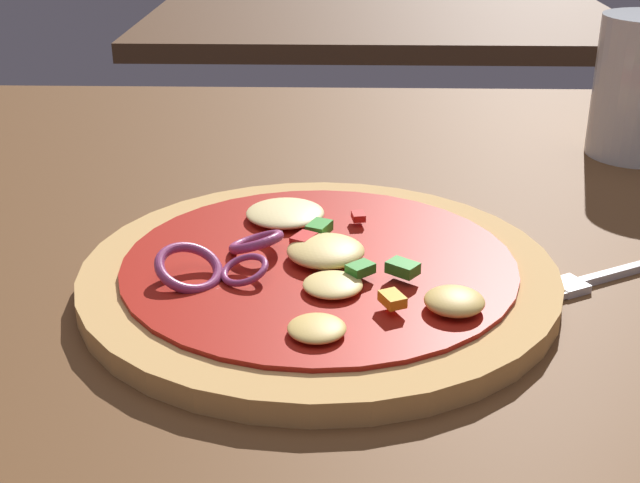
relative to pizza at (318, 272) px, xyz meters
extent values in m
cube|color=brown|center=(0.02, -0.04, -0.02)|extent=(1.44, 1.04, 0.03)
cylinder|color=tan|center=(0.00, 0.00, 0.00)|extent=(0.28, 0.28, 0.01)
cylinder|color=#A81C11|center=(0.00, 0.00, 0.01)|extent=(0.23, 0.23, 0.00)
ellipsoid|color=#E5BC60|center=(0.07, -0.06, 0.01)|extent=(0.03, 0.03, 0.01)
ellipsoid|color=#EFCC72|center=(0.00, 0.00, 0.01)|extent=(0.05, 0.05, 0.01)
ellipsoid|color=#F4DB8E|center=(-0.02, 0.06, 0.01)|extent=(0.05, 0.05, 0.01)
ellipsoid|color=#EFCC72|center=(0.01, -0.04, 0.01)|extent=(0.03, 0.03, 0.01)
ellipsoid|color=#E5BC60|center=(0.00, -0.09, 0.01)|extent=(0.03, 0.03, 0.01)
torus|color=#93386B|center=(-0.07, -0.03, 0.01)|extent=(0.05, 0.05, 0.02)
torus|color=#93386B|center=(-0.04, 0.01, 0.01)|extent=(0.05, 0.05, 0.02)
torus|color=#93386B|center=(-0.04, -0.03, 0.01)|extent=(0.04, 0.04, 0.01)
cube|color=#2D8C28|center=(0.00, 0.03, 0.02)|extent=(0.02, 0.02, 0.01)
cube|color=#2D8C28|center=(0.02, -0.03, 0.02)|extent=(0.02, 0.02, 0.01)
cube|color=red|center=(-0.01, 0.01, 0.02)|extent=(0.02, 0.02, 0.01)
cube|color=orange|center=(0.04, -0.06, 0.02)|extent=(0.02, 0.02, 0.01)
cube|color=red|center=(0.03, 0.06, 0.01)|extent=(0.01, 0.01, 0.00)
cube|color=#2D8C28|center=(0.05, -0.03, 0.02)|extent=(0.02, 0.02, 0.01)
cube|color=silver|center=(0.15, 0.00, -0.01)|extent=(0.02, 0.03, 0.00)
cube|color=silver|center=(0.12, -0.01, -0.01)|extent=(0.04, 0.02, 0.00)
cube|color=silver|center=(0.12, -0.01, -0.01)|extent=(0.04, 0.02, 0.00)
cube|color=silver|center=(0.13, -0.02, -0.01)|extent=(0.04, 0.02, 0.00)
cube|color=silver|center=(0.13, -0.02, -0.01)|extent=(0.04, 0.02, 0.00)
cylinder|color=gold|center=(0.27, 0.26, 0.03)|extent=(0.07, 0.07, 0.07)
cube|color=#4C301C|center=(0.08, 1.04, -0.02)|extent=(0.78, 0.63, 0.03)
camera|label=1|loc=(0.01, -0.45, 0.23)|focal=47.73mm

